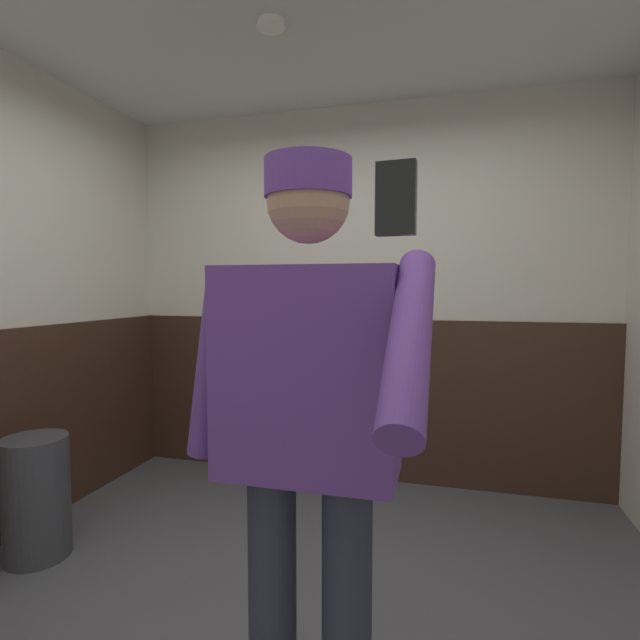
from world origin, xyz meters
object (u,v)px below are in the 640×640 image
object	(u,v)px
cell_phone	(396,199)
trash_bin	(36,497)
person	(308,416)
urinal_solo	(308,373)

from	to	relation	value
cell_phone	trash_bin	bearing A→B (deg)	153.25
person	cell_phone	xyz separation A→B (m)	(0.29, -0.50, 0.49)
urinal_solo	person	bearing A→B (deg)	-73.67
urinal_solo	trash_bin	xyz separation A→B (m)	(-1.07, -1.29, -0.47)
person	cell_phone	bearing A→B (deg)	-60.26
urinal_solo	cell_phone	xyz separation A→B (m)	(0.86, -2.46, 0.74)
trash_bin	person	bearing A→B (deg)	-22.17
cell_phone	trash_bin	size ratio (longest dim) A/B	0.18
cell_phone	trash_bin	xyz separation A→B (m)	(-1.93, 1.17, -1.20)
person	cell_phone	world-z (taller)	person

